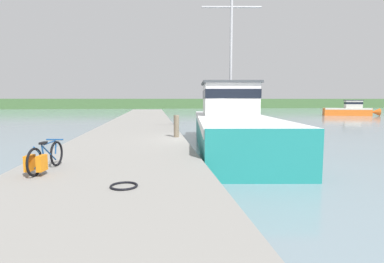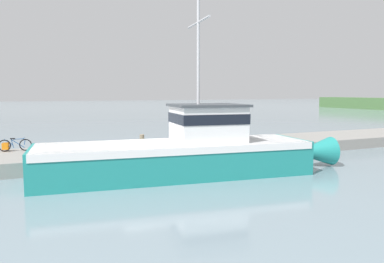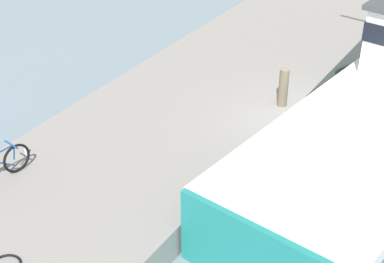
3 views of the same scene
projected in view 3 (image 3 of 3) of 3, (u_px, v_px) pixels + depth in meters
The scene contains 4 objects.
ground_plane at pixel (322, 150), 14.71m from camera, with size 320.00×320.00×0.00m, color gray.
dock_pier at pixel (204, 102), 16.09m from camera, with size 4.95×80.00×0.72m, color gray.
mooring_post at pixel (283, 87), 14.92m from camera, with size 0.24×0.24×1.02m, color #756651.
water_bottle_by_bike at pixel (26, 151), 13.17m from camera, with size 0.07×0.07×0.22m, color silver.
Camera 3 is at (3.76, -12.13, 8.12)m, focal length 55.00 mm.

